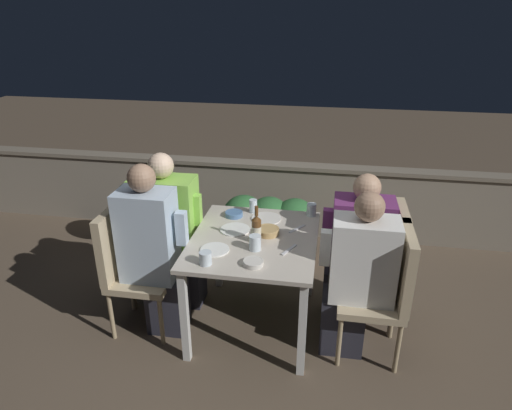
# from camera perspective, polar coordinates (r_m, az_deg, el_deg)

# --- Properties ---
(ground_plane) EXTENTS (16.00, 16.00, 0.00)m
(ground_plane) POSITION_cam_1_polar(r_m,az_deg,el_deg) (3.61, -0.21, -14.51)
(ground_plane) COLOR brown
(parapet_wall) EXTENTS (9.00, 0.18, 0.76)m
(parapet_wall) POSITION_cam_1_polar(r_m,az_deg,el_deg) (4.74, 3.02, 0.90)
(parapet_wall) COLOR gray
(parapet_wall) RESTS_ON ground_plane
(dining_table) EXTENTS (0.87, 1.01, 0.74)m
(dining_table) POSITION_cam_1_polar(r_m,az_deg,el_deg) (3.24, -0.23, -5.59)
(dining_table) COLOR #BCB2A3
(dining_table) RESTS_ON ground_plane
(planter_hedge) EXTENTS (0.87, 0.47, 0.63)m
(planter_hedge) POSITION_cam_1_polar(r_m,az_deg,el_deg) (4.21, 1.58, -2.69)
(planter_hedge) COLOR brown
(planter_hedge) RESTS_ON ground_plane
(chair_left_near) EXTENTS (0.44, 0.43, 0.95)m
(chair_left_near) POSITION_cam_1_polar(r_m,az_deg,el_deg) (3.42, -15.76, -6.69)
(chair_left_near) COLOR tan
(chair_left_near) RESTS_ON ground_plane
(person_blue_shirt) EXTENTS (0.48, 0.26, 1.29)m
(person_blue_shirt) POSITION_cam_1_polar(r_m,az_deg,el_deg) (3.29, -12.70, -5.63)
(person_blue_shirt) COLOR #282833
(person_blue_shirt) RESTS_ON ground_plane
(chair_left_far) EXTENTS (0.44, 0.43, 0.95)m
(chair_left_far) POSITION_cam_1_polar(r_m,az_deg,el_deg) (3.69, -13.56, -4.04)
(chair_left_far) COLOR tan
(chair_left_far) RESTS_ON ground_plane
(person_green_blouse) EXTENTS (0.52, 0.26, 1.26)m
(person_green_blouse) POSITION_cam_1_polar(r_m,az_deg,el_deg) (3.58, -10.64, -3.32)
(person_green_blouse) COLOR #282833
(person_green_blouse) RESTS_ON ground_plane
(chair_right_near) EXTENTS (0.44, 0.43, 0.95)m
(chair_right_near) POSITION_cam_1_polar(r_m,az_deg,el_deg) (3.16, 16.22, -9.55)
(chair_right_near) COLOR tan
(chair_right_near) RESTS_ON ground_plane
(person_white_polo) EXTENTS (0.50, 0.26, 1.20)m
(person_white_polo) POSITION_cam_1_polar(r_m,az_deg,el_deg) (3.11, 12.48, -8.65)
(person_white_polo) COLOR #282833
(person_white_polo) RESTS_ON ground_plane
(chair_right_far) EXTENTS (0.44, 0.43, 0.95)m
(chair_right_far) POSITION_cam_1_polar(r_m,az_deg,el_deg) (3.45, 15.75, -6.38)
(chair_right_far) COLOR tan
(chair_right_far) RESTS_ON ground_plane
(person_purple_stripe) EXTENTS (0.50, 0.26, 1.19)m
(person_purple_stripe) POSITION_cam_1_polar(r_m,az_deg,el_deg) (3.41, 12.35, -5.59)
(person_purple_stripe) COLOR #282833
(person_purple_stripe) RESTS_ON ground_plane
(beer_bottle) EXTENTS (0.07, 0.07, 0.27)m
(beer_bottle) POSITION_cam_1_polar(r_m,az_deg,el_deg) (3.10, 0.05, -2.96)
(beer_bottle) COLOR brown
(beer_bottle) RESTS_ON dining_table
(plate_0) EXTENTS (0.19, 0.19, 0.01)m
(plate_0) POSITION_cam_1_polar(r_m,az_deg,el_deg) (3.06, -5.17, -5.57)
(plate_0) COLOR white
(plate_0) RESTS_ON dining_table
(plate_1) EXTENTS (0.23, 0.23, 0.01)m
(plate_1) POSITION_cam_1_polar(r_m,az_deg,el_deg) (3.47, 1.30, -1.69)
(plate_1) COLOR silver
(plate_1) RESTS_ON dining_table
(plate_2) EXTENTS (0.22, 0.22, 0.01)m
(plate_2) POSITION_cam_1_polar(r_m,az_deg,el_deg) (3.31, -2.62, -3.08)
(plate_2) COLOR white
(plate_2) RESTS_ON dining_table
(bowl_0) EXTENTS (0.17, 0.17, 0.05)m
(bowl_0) POSITION_cam_1_polar(r_m,az_deg,el_deg) (3.24, 1.47, -3.23)
(bowl_0) COLOR tan
(bowl_0) RESTS_ON dining_table
(bowl_1) EXTENTS (0.13, 0.13, 0.03)m
(bowl_1) POSITION_cam_1_polar(r_m,az_deg,el_deg) (2.88, -0.35, -7.19)
(bowl_1) COLOR beige
(bowl_1) RESTS_ON dining_table
(bowl_2) EXTENTS (0.14, 0.14, 0.04)m
(bowl_2) POSITION_cam_1_polar(r_m,az_deg,el_deg) (3.51, -2.77, -1.09)
(bowl_2) COLOR #4C709E
(bowl_2) RESTS_ON dining_table
(glass_cup_0) EXTENTS (0.07, 0.07, 0.10)m
(glass_cup_0) POSITION_cam_1_polar(r_m,az_deg,el_deg) (3.53, 6.94, -0.59)
(glass_cup_0) COLOR silver
(glass_cup_0) RESTS_ON dining_table
(glass_cup_1) EXTENTS (0.08, 0.08, 0.10)m
(glass_cup_1) POSITION_cam_1_polar(r_m,az_deg,el_deg) (3.03, -0.11, -4.73)
(glass_cup_1) COLOR silver
(glass_cup_1) RESTS_ON dining_table
(glass_cup_2) EXTENTS (0.08, 0.08, 0.09)m
(glass_cup_2) POSITION_cam_1_polar(r_m,az_deg,el_deg) (2.89, -6.33, -6.62)
(glass_cup_2) COLOR silver
(glass_cup_2) RESTS_ON dining_table
(glass_cup_3) EXTENTS (0.06, 0.06, 0.10)m
(glass_cup_3) POSITION_cam_1_polar(r_m,az_deg,el_deg) (3.57, -0.35, -0.12)
(glass_cup_3) COLOR silver
(glass_cup_3) RESTS_ON dining_table
(fork_0) EXTENTS (0.09, 0.16, 0.01)m
(fork_0) POSITION_cam_1_polar(r_m,az_deg,el_deg) (3.05, 4.14, -5.61)
(fork_0) COLOR silver
(fork_0) RESTS_ON dining_table
(fork_1) EXTENTS (0.11, 0.15, 0.01)m
(fork_1) POSITION_cam_1_polar(r_m,az_deg,el_deg) (3.33, 5.17, -2.99)
(fork_1) COLOR silver
(fork_1) RESTS_ON dining_table
(potted_plant) EXTENTS (0.37, 0.37, 0.74)m
(potted_plant) POSITION_cam_1_polar(r_m,az_deg,el_deg) (4.47, -14.63, -0.46)
(potted_plant) COLOR #9E5638
(potted_plant) RESTS_ON ground_plane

